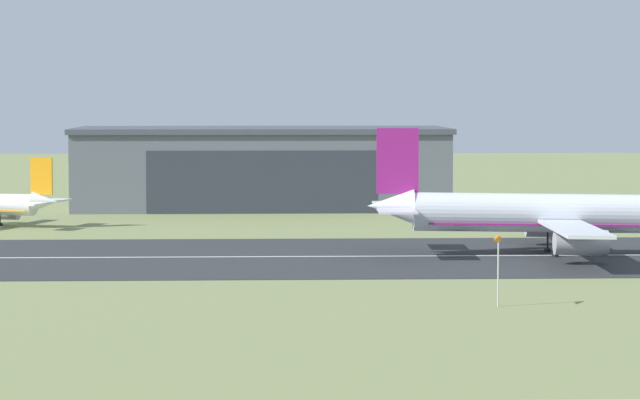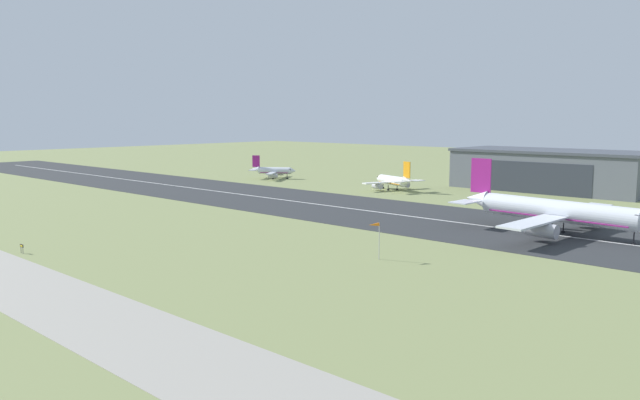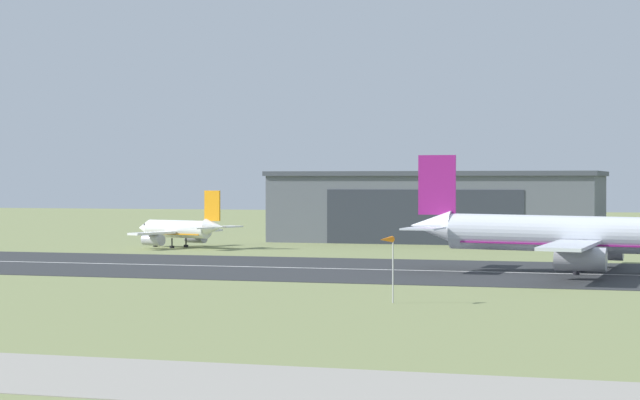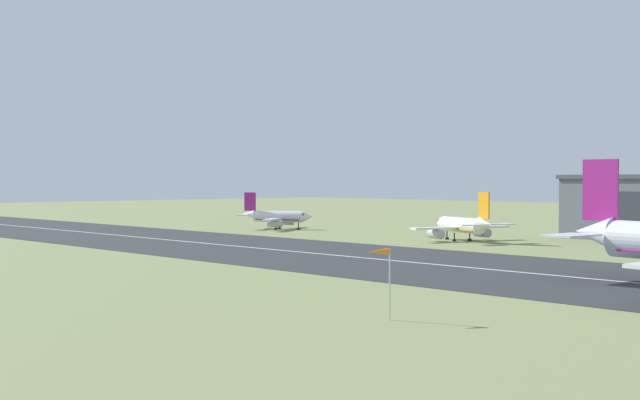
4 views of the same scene
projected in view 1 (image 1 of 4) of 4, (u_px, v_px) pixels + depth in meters
ground_plane at (67, 336)px, 120.65m from camera, size 757.49×757.49×0.00m
runway_strip at (129, 258)px, 178.95m from camera, size 517.49×44.82×0.06m
runway_centreline at (129, 257)px, 178.95m from camera, size 465.74×0.70×0.01m
hangar_building at (262, 167)px, 258.56m from camera, size 63.24×28.49×13.70m
airplane_landing at (547, 214)px, 181.88m from camera, size 42.89×45.73×15.29m
windsock_pole at (496, 244)px, 136.28m from camera, size 1.29×2.24×6.53m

